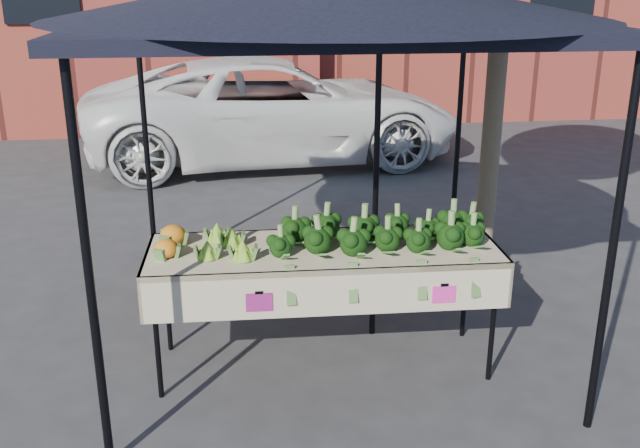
{
  "coord_description": "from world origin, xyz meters",
  "views": [
    {
      "loc": [
        -0.55,
        -4.47,
        2.66
      ],
      "look_at": [
        0.04,
        0.25,
        1.0
      ],
      "focal_mm": 40.21,
      "sensor_mm": 36.0,
      "label": 1
    }
  ],
  "objects": [
    {
      "name": "broccoli_heap",
      "position": [
        0.43,
        0.07,
        1.01
      ],
      "size": [
        1.57,
        0.54,
        0.23
      ],
      "primitive_type": "ellipsoid",
      "color": "black",
      "rests_on": "table"
    },
    {
      "name": "romanesco_cluster",
      "position": [
        -0.62,
        0.08,
        0.99
      ],
      "size": [
        0.41,
        0.55,
        0.18
      ],
      "primitive_type": "ellipsoid",
      "color": "#7FB22F",
      "rests_on": "table"
    },
    {
      "name": "street_tree",
      "position": [
        1.61,
        1.22,
        2.34
      ],
      "size": [
        2.38,
        2.38,
        4.68
      ],
      "primitive_type": null,
      "color": "#1E4C14",
      "rests_on": "ground"
    },
    {
      "name": "ground",
      "position": [
        0.0,
        0.0,
        0.0
      ],
      "size": [
        90.0,
        90.0,
        0.0
      ],
      "primitive_type": "plane",
      "color": "#2D2D30"
    },
    {
      "name": "table",
      "position": [
        0.04,
        0.05,
        0.45
      ],
      "size": [
        2.42,
        0.86,
        0.9
      ],
      "color": "beige",
      "rests_on": "ground"
    },
    {
      "name": "canopy",
      "position": [
        0.13,
        0.55,
        1.37
      ],
      "size": [
        3.16,
        3.16,
        2.74
      ],
      "primitive_type": null,
      "color": "black",
      "rests_on": "ground"
    },
    {
      "name": "cauliflower_pair",
      "position": [
        -0.99,
        0.11,
        0.98
      ],
      "size": [
        0.21,
        0.41,
        0.16
      ],
      "primitive_type": "ellipsoid",
      "color": "orange",
      "rests_on": "table"
    }
  ]
}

